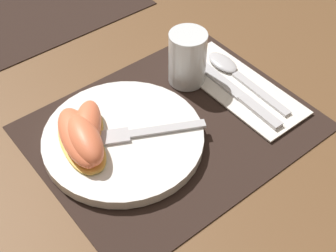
{
  "coord_description": "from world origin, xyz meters",
  "views": [
    {
      "loc": [
        -0.31,
        -0.38,
        0.52
      ],
      "look_at": [
        -0.02,
        -0.01,
        0.02
      ],
      "focal_mm": 50.0,
      "sensor_mm": 36.0,
      "label": 1
    }
  ],
  "objects_px": {
    "juice_glass": "(187,61)",
    "citrus_wedge_2": "(85,141)",
    "knife": "(234,91)",
    "fork": "(134,134)",
    "citrus_wedge_0": "(87,127)",
    "plate": "(123,138)",
    "citrus_wedge_1": "(79,138)",
    "spoon": "(232,70)"
  },
  "relations": [
    {
      "from": "juice_glass",
      "to": "fork",
      "type": "relative_size",
      "value": 0.54
    },
    {
      "from": "plate",
      "to": "citrus_wedge_1",
      "type": "bearing_deg",
      "value": 158.86
    },
    {
      "from": "plate",
      "to": "citrus_wedge_2",
      "type": "distance_m",
      "value": 0.06
    },
    {
      "from": "juice_glass",
      "to": "citrus_wedge_1",
      "type": "relative_size",
      "value": 0.69
    },
    {
      "from": "plate",
      "to": "knife",
      "type": "height_order",
      "value": "plate"
    },
    {
      "from": "knife",
      "to": "citrus_wedge_0",
      "type": "height_order",
      "value": "citrus_wedge_0"
    },
    {
      "from": "knife",
      "to": "spoon",
      "type": "relative_size",
      "value": 1.14
    },
    {
      "from": "spoon",
      "to": "citrus_wedge_1",
      "type": "height_order",
      "value": "citrus_wedge_1"
    },
    {
      "from": "spoon",
      "to": "citrus_wedge_2",
      "type": "height_order",
      "value": "citrus_wedge_2"
    },
    {
      "from": "knife",
      "to": "citrus_wedge_1",
      "type": "relative_size",
      "value": 1.59
    },
    {
      "from": "juice_glass",
      "to": "citrus_wedge_0",
      "type": "xyz_separation_m",
      "value": [
        -0.2,
        -0.02,
        -0.01
      ]
    },
    {
      "from": "citrus_wedge_0",
      "to": "citrus_wedge_1",
      "type": "relative_size",
      "value": 0.82
    },
    {
      "from": "spoon",
      "to": "fork",
      "type": "relative_size",
      "value": 1.09
    },
    {
      "from": "fork",
      "to": "citrus_wedge_0",
      "type": "bearing_deg",
      "value": 140.08
    },
    {
      "from": "citrus_wedge_1",
      "to": "citrus_wedge_2",
      "type": "distance_m",
      "value": 0.01
    },
    {
      "from": "spoon",
      "to": "fork",
      "type": "xyz_separation_m",
      "value": [
        -0.22,
        -0.02,
        0.01
      ]
    },
    {
      "from": "plate",
      "to": "knife",
      "type": "relative_size",
      "value": 1.11
    },
    {
      "from": "plate",
      "to": "citrus_wedge_0",
      "type": "relative_size",
      "value": 2.17
    },
    {
      "from": "fork",
      "to": "citrus_wedge_2",
      "type": "bearing_deg",
      "value": 163.23
    },
    {
      "from": "spoon",
      "to": "citrus_wedge_2",
      "type": "distance_m",
      "value": 0.29
    },
    {
      "from": "juice_glass",
      "to": "knife",
      "type": "distance_m",
      "value": 0.09
    },
    {
      "from": "citrus_wedge_0",
      "to": "citrus_wedge_2",
      "type": "distance_m",
      "value": 0.03
    },
    {
      "from": "juice_glass",
      "to": "citrus_wedge_1",
      "type": "xyz_separation_m",
      "value": [
        -0.22,
        -0.03,
        -0.01
      ]
    },
    {
      "from": "knife",
      "to": "fork",
      "type": "relative_size",
      "value": 1.24
    },
    {
      "from": "fork",
      "to": "citrus_wedge_0",
      "type": "xyz_separation_m",
      "value": [
        -0.05,
        0.04,
        0.01
      ]
    },
    {
      "from": "juice_glass",
      "to": "citrus_wedge_1",
      "type": "height_order",
      "value": "juice_glass"
    },
    {
      "from": "plate",
      "to": "fork",
      "type": "xyz_separation_m",
      "value": [
        0.01,
        -0.01,
        0.01
      ]
    },
    {
      "from": "knife",
      "to": "citrus_wedge_2",
      "type": "height_order",
      "value": "citrus_wedge_2"
    },
    {
      "from": "knife",
      "to": "citrus_wedge_1",
      "type": "height_order",
      "value": "citrus_wedge_1"
    },
    {
      "from": "fork",
      "to": "citrus_wedge_1",
      "type": "bearing_deg",
      "value": 154.85
    },
    {
      "from": "plate",
      "to": "fork",
      "type": "relative_size",
      "value": 1.38
    },
    {
      "from": "citrus_wedge_2",
      "to": "knife",
      "type": "bearing_deg",
      "value": -8.06
    },
    {
      "from": "citrus_wedge_0",
      "to": "citrus_wedge_1",
      "type": "xyz_separation_m",
      "value": [
        -0.02,
        -0.01,
        -0.0
      ]
    },
    {
      "from": "juice_glass",
      "to": "citrus_wedge_2",
      "type": "bearing_deg",
      "value": -169.87
    },
    {
      "from": "fork",
      "to": "plate",
      "type": "bearing_deg",
      "value": 139.66
    },
    {
      "from": "juice_glass",
      "to": "fork",
      "type": "distance_m",
      "value": 0.16
    },
    {
      "from": "fork",
      "to": "citrus_wedge_0",
      "type": "relative_size",
      "value": 1.57
    },
    {
      "from": "knife",
      "to": "spoon",
      "type": "height_order",
      "value": "spoon"
    },
    {
      "from": "citrus_wedge_0",
      "to": "plate",
      "type": "bearing_deg",
      "value": -39.77
    },
    {
      "from": "knife",
      "to": "fork",
      "type": "height_order",
      "value": "fork"
    },
    {
      "from": "fork",
      "to": "citrus_wedge_2",
      "type": "distance_m",
      "value": 0.07
    },
    {
      "from": "plate",
      "to": "knife",
      "type": "distance_m",
      "value": 0.2
    }
  ]
}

